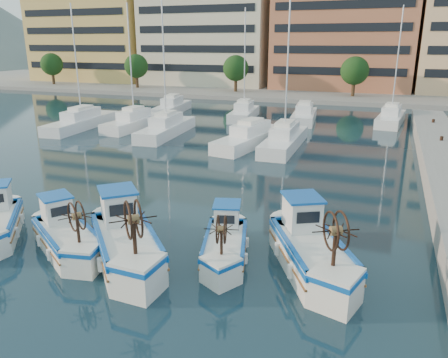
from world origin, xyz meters
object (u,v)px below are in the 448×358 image
fishing_boat_c (125,239)px  fishing_boat_e (310,247)px  fishing_boat_b (66,234)px  fishing_boat_d (225,242)px

fishing_boat_c → fishing_boat_e: size_ratio=0.97×
fishing_boat_b → fishing_boat_d: bearing=-40.7°
fishing_boat_c → fishing_boat_d: (3.52, 1.52, -0.21)m
fishing_boat_d → fishing_boat_e: size_ratio=0.78×
fishing_boat_d → fishing_boat_b: bearing=179.3°
fishing_boat_b → fishing_boat_c: size_ratio=0.87×
fishing_boat_b → fishing_boat_d: size_ratio=1.08×
fishing_boat_b → fishing_boat_e: (9.44, 2.02, 0.12)m
fishing_boat_c → fishing_boat_d: 3.85m
fishing_boat_b → fishing_boat_c: fishing_boat_c is taller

